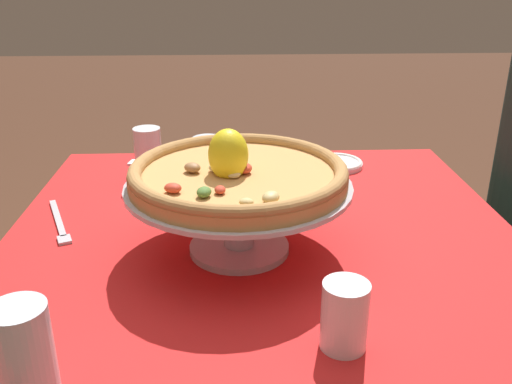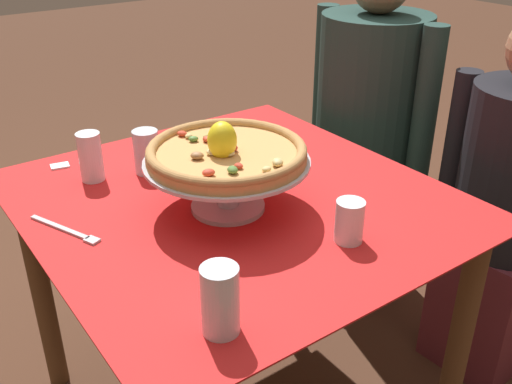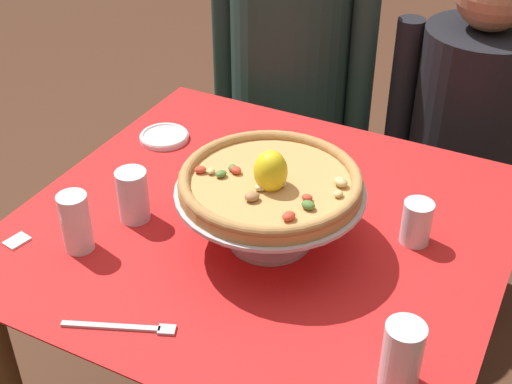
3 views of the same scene
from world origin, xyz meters
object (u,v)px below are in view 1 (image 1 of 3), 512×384
dinner_fork (59,223)px  side_plate (337,163)px  sugar_packet (139,163)px  water_glass_side_left (208,167)px  water_glass_front_left (149,159)px  pizza (238,172)px  water_glass_side_right (344,320)px  water_glass_front_right (26,361)px  pizza_stand (239,204)px

dinner_fork → side_plate: bearing=117.1°
sugar_packet → water_glass_side_left: bearing=46.7°
dinner_fork → water_glass_front_left: bearing=146.0°
pizza → water_glass_side_right: size_ratio=3.84×
water_glass_front_right → water_glass_front_left: same height
water_glass_side_left → water_glass_front_left: 0.15m
pizza_stand → water_glass_side_left: (-0.30, -0.06, -0.04)m
water_glass_front_left → dinner_fork: bearing=-34.0°
water_glass_front_right → water_glass_side_left: (-0.66, 0.19, -0.01)m
pizza → water_glass_side_right: (0.28, 0.14, -0.11)m
water_glass_front_left → side_plate: (-0.09, 0.46, -0.05)m
water_glass_side_left → side_plate: (-0.13, 0.32, -0.04)m
water_glass_side_right → sugar_packet: bearing=-152.8°
pizza → sugar_packet: (-0.48, -0.25, -0.15)m
water_glass_side_right → dinner_fork: size_ratio=0.48×
side_plate → water_glass_front_left: bearing=-79.0°
dinner_fork → sugar_packet: bearing=163.6°
water_glass_side_right → water_glass_front_left: size_ratio=0.74×
water_glass_side_right → sugar_packet: (-0.75, -0.39, -0.04)m
water_glass_side_right → water_glass_side_left: (-0.58, -0.20, 0.01)m
dinner_fork → water_glass_front_right: bearing=12.1°
side_plate → sugar_packet: side_plate is taller
water_glass_front_right → pizza_stand: bearing=145.2°
pizza → water_glass_side_left: (-0.30, -0.06, -0.10)m
dinner_fork → pizza_stand: bearing=71.2°
side_plate → dinner_fork: 0.69m
pizza → water_glass_side_left: size_ratio=3.11×
water_glass_side_right → side_plate: (-0.71, 0.12, -0.03)m
water_glass_side_right → water_glass_front_left: water_glass_front_left is taller
pizza_stand → side_plate: pizza_stand is taller
side_plate → water_glass_side_right: bearing=-9.6°
pizza → water_glass_side_right: bearing=26.5°
dinner_fork → water_glass_side_right: bearing=51.0°
pizza_stand → dinner_fork: size_ratio=1.93×
pizza → side_plate: bearing=149.4°
pizza_stand → water_glass_side_left: size_ratio=3.26×
pizza → sugar_packet: size_ratio=7.48×
water_glass_side_left → sugar_packet: bearing=-133.3°
side_plate → dinner_fork: bearing=-62.9°
water_glass_front_left → side_plate: water_glass_front_left is taller
water_glass_side_left → water_glass_front_right: bearing=-15.7°
water_glass_front_right → sugar_packet: (-0.84, 0.00, -0.06)m
water_glass_side_left → water_glass_front_left: water_glass_front_left is taller
pizza_stand → water_glass_front_right: size_ratio=2.98×
pizza_stand → water_glass_side_right: bearing=26.2°
water_glass_side_right → side_plate: size_ratio=0.76×
water_glass_side_right → dinner_fork: bearing=-129.0°
dinner_fork → pizza: bearing=71.0°
side_plate → sugar_packet: bearing=-94.8°
water_glass_front_left → water_glass_side_left: bearing=72.8°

